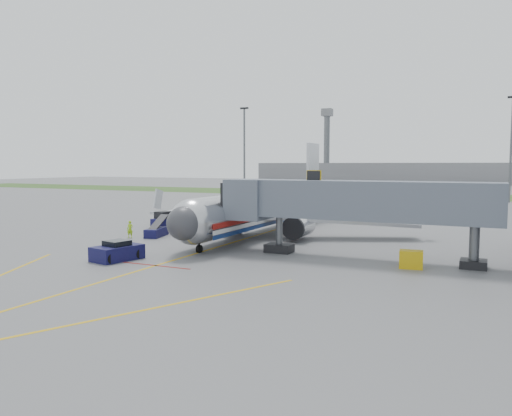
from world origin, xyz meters
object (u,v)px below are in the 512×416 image
at_px(airliner, 265,209).
at_px(belt_loader, 157,231).
at_px(baggage_tug, 164,221).
at_px(pushback_tug, 117,252).
at_px(ramp_worker, 130,229).

bearing_deg(airliner, belt_loader, -141.72).
xyz_separation_m(airliner, baggage_tug, (-11.96, -1.65, -1.76)).
distance_m(pushback_tug, belt_loader, 12.68).
relative_size(pushback_tug, baggage_tug, 1.32).
height_order(baggage_tug, ramp_worker, baggage_tug).
bearing_deg(belt_loader, airliner, 38.28).
bearing_deg(pushback_tug, airliner, 77.95).
relative_size(baggage_tug, ramp_worker, 1.78).
distance_m(baggage_tug, belt_loader, 6.21).
xyz_separation_m(pushback_tug, baggage_tug, (-7.96, 17.10, 0.24)).
bearing_deg(ramp_worker, belt_loader, 29.88).
xyz_separation_m(airliner, belt_loader, (-8.97, -7.08, -2.14)).
height_order(belt_loader, ramp_worker, belt_loader).
xyz_separation_m(airliner, pushback_tug, (-4.00, -18.75, -2.01)).
distance_m(airliner, pushback_tug, 19.28).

